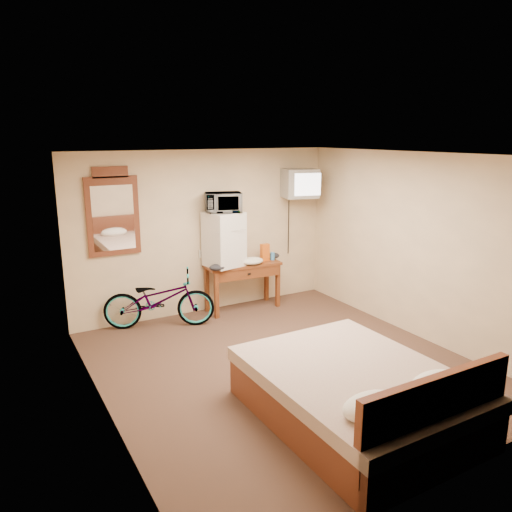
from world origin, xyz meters
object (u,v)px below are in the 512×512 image
at_px(microwave, 223,202).
at_px(crt_television, 300,183).
at_px(bicycle, 159,300).
at_px(mini_fridge, 224,239).
at_px(desk, 244,272).
at_px(bed, 359,395).
at_px(wall_mirror, 113,213).
at_px(blue_cup, 272,256).

bearing_deg(microwave, crt_television, 17.49).
distance_m(crt_television, bicycle, 2.89).
bearing_deg(mini_fridge, desk, -10.68).
xyz_separation_m(desk, bed, (-0.54, -3.37, -0.32)).
bearing_deg(desk, wall_mirror, 171.96).
bearing_deg(desk, mini_fridge, 169.32).
bearing_deg(microwave, bed, -74.65).
bearing_deg(bed, desk, 80.87).
xyz_separation_m(crt_television, wall_mirror, (-2.94, 0.25, -0.29)).
distance_m(microwave, wall_mirror, 1.61).
bearing_deg(blue_cup, bed, -107.53).
distance_m(desk, bicycle, 1.42).
bearing_deg(blue_cup, microwave, 175.57).
height_order(blue_cup, wall_mirror, wall_mirror).
distance_m(mini_fridge, bicycle, 1.34).
bearing_deg(mini_fridge, crt_television, -1.78).
distance_m(microwave, crt_television, 1.36).
xyz_separation_m(blue_cup, bicycle, (-1.93, -0.05, -0.40)).
relative_size(mini_fridge, bed, 0.38).
distance_m(desk, mini_fridge, 0.63).
relative_size(microwave, bed, 0.24).
relative_size(wall_mirror, bed, 0.56).
xyz_separation_m(blue_cup, bed, (-1.06, -3.37, -0.52)).
bearing_deg(bed, crt_television, 65.03).
bearing_deg(crt_television, mini_fridge, 178.22).
height_order(wall_mirror, bed, wall_mirror).
bearing_deg(desk, bed, -99.13).
distance_m(desk, crt_television, 1.69).
bearing_deg(bed, wall_mirror, 110.45).
relative_size(desk, bed, 0.55).
bearing_deg(desk, crt_television, 0.90).
height_order(wall_mirror, bicycle, wall_mirror).
xyz_separation_m(microwave, blue_cup, (0.83, -0.06, -0.91)).
bearing_deg(mini_fridge, wall_mirror, 172.48).
relative_size(crt_television, bicycle, 0.42).
height_order(microwave, wall_mirror, wall_mirror).
xyz_separation_m(bicycle, bed, (0.86, -3.32, -0.12)).
distance_m(microwave, blue_cup, 1.24).
height_order(mini_fridge, crt_television, crt_television).
height_order(desk, bed, bed).
distance_m(desk, microwave, 1.16).
distance_m(microwave, bed, 3.73).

